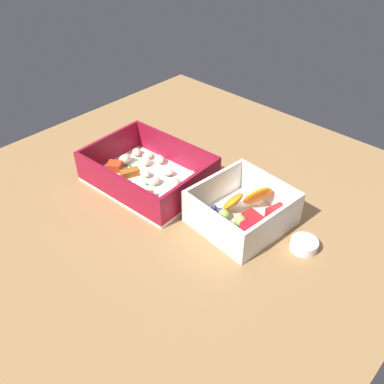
# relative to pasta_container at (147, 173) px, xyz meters

# --- Properties ---
(table_surface) EXTENTS (0.80, 0.80, 0.02)m
(table_surface) POSITION_rel_pasta_container_xyz_m (-0.08, -0.02, -0.03)
(table_surface) COLOR #9E7547
(table_surface) RESTS_ON ground
(pasta_container) EXTENTS (0.23, 0.17, 0.06)m
(pasta_container) POSITION_rel_pasta_container_xyz_m (0.00, 0.00, 0.00)
(pasta_container) COLOR white
(pasta_container) RESTS_ON table_surface
(fruit_bowl) EXTENTS (0.15, 0.15, 0.06)m
(fruit_bowl) POSITION_rel_pasta_container_xyz_m (-0.20, -0.03, 0.00)
(fruit_bowl) COLOR white
(fruit_bowl) RESTS_ON table_surface
(paper_cup_liner) EXTENTS (0.04, 0.04, 0.02)m
(paper_cup_liner) POSITION_rel_pasta_container_xyz_m (-0.31, -0.05, -0.01)
(paper_cup_liner) COLOR white
(paper_cup_liner) RESTS_ON table_surface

